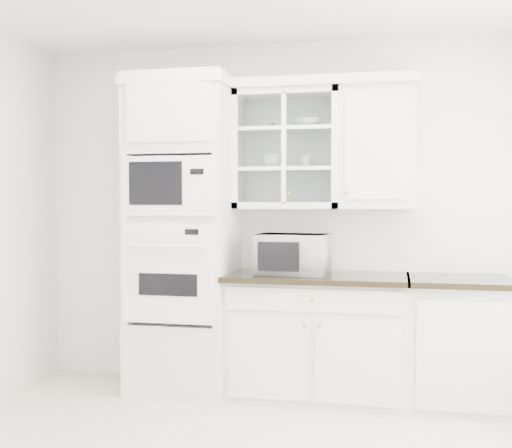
# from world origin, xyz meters

# --- Properties ---
(room_shell) EXTENTS (4.00, 3.50, 2.70)m
(room_shell) POSITION_xyz_m (0.00, 0.43, 1.78)
(room_shell) COLOR white
(room_shell) RESTS_ON ground
(oven_column) EXTENTS (0.76, 0.68, 2.40)m
(oven_column) POSITION_xyz_m (-0.75, 1.42, 1.20)
(oven_column) COLOR silver
(oven_column) RESTS_ON ground
(base_cabinet_run) EXTENTS (1.32, 0.67, 0.92)m
(base_cabinet_run) POSITION_xyz_m (0.28, 1.45, 0.46)
(base_cabinet_run) COLOR silver
(base_cabinet_run) RESTS_ON ground
(extra_base_cabinet) EXTENTS (0.72, 0.67, 0.92)m
(extra_base_cabinet) POSITION_xyz_m (1.28, 1.45, 0.46)
(extra_base_cabinet) COLOR silver
(extra_base_cabinet) RESTS_ON ground
(upper_cabinet_glass) EXTENTS (0.80, 0.33, 0.90)m
(upper_cabinet_glass) POSITION_xyz_m (0.03, 1.58, 1.85)
(upper_cabinet_glass) COLOR silver
(upper_cabinet_glass) RESTS_ON room_shell
(upper_cabinet_solid) EXTENTS (0.55, 0.33, 0.90)m
(upper_cabinet_solid) POSITION_xyz_m (0.71, 1.58, 1.85)
(upper_cabinet_solid) COLOR silver
(upper_cabinet_solid) RESTS_ON room_shell
(crown_molding) EXTENTS (2.14, 0.38, 0.07)m
(crown_molding) POSITION_xyz_m (-0.07, 1.56, 2.33)
(crown_molding) COLOR white
(crown_molding) RESTS_ON room_shell
(countertop_microwave) EXTENTS (0.54, 0.46, 0.30)m
(countertop_microwave) POSITION_xyz_m (0.10, 1.40, 1.07)
(countertop_microwave) COLOR white
(countertop_microwave) RESTS_ON base_cabinet_run
(bowl_a) EXTENTS (0.22, 0.22, 0.05)m
(bowl_a) POSITION_xyz_m (-0.17, 1.58, 2.03)
(bowl_a) COLOR white
(bowl_a) RESTS_ON upper_cabinet_glass
(bowl_b) EXTENTS (0.24, 0.24, 0.07)m
(bowl_b) POSITION_xyz_m (0.18, 1.57, 2.04)
(bowl_b) COLOR white
(bowl_b) RESTS_ON upper_cabinet_glass
(cup_a) EXTENTS (0.17, 0.17, 0.11)m
(cup_a) POSITION_xyz_m (-0.09, 1.59, 1.76)
(cup_a) COLOR white
(cup_a) RESTS_ON upper_cabinet_glass
(cup_b) EXTENTS (0.11, 0.11, 0.09)m
(cup_b) POSITION_xyz_m (0.17, 1.60, 1.76)
(cup_b) COLOR white
(cup_b) RESTS_ON upper_cabinet_glass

